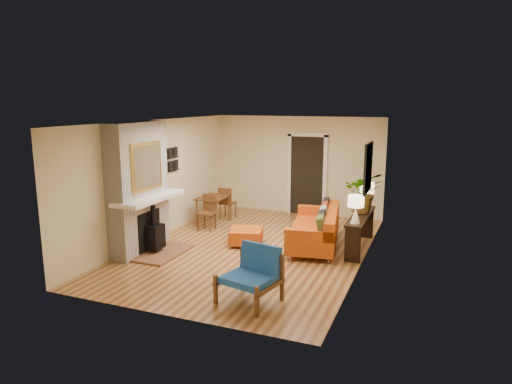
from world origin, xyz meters
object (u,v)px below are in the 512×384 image
sofa (318,229)px  dining_table (215,202)px  lamp_near (356,206)px  console_table (361,222)px  blue_chair (253,271)px  lamp_far (367,192)px  ottoman (246,236)px  houseplant (363,192)px

sofa → dining_table: sofa is taller
lamp_near → console_table: bearing=90.0°
blue_chair → lamp_far: (1.12, 3.79, 0.61)m
sofa → blue_chair: size_ratio=2.42×
dining_table → lamp_near: lamp_near is taller
dining_table → console_table: (3.65, -0.68, 0.03)m
sofa → dining_table: (-2.81, 0.80, 0.17)m
blue_chair → lamp_near: lamp_near is taller
ottoman → dining_table: bearing=136.9°
sofa → ottoman: sofa is taller
sofa → console_table: 0.88m
lamp_near → lamp_far: same height
blue_chair → lamp_far: 3.99m
console_table → houseplant: (-0.01, 0.22, 0.58)m
dining_table → console_table: 3.72m
sofa → houseplant: bearing=22.2°
sofa → lamp_far: (0.85, 0.85, 0.69)m
ottoman → dining_table: 1.91m
sofa → ottoman: (-1.44, -0.48, -0.18)m
sofa → dining_table: size_ratio=1.50×
ottoman → blue_chair: blue_chair is taller
console_table → lamp_far: (0.00, 0.73, 0.49)m
blue_chair → lamp_far: bearing=73.6°
blue_chair → houseplant: houseplant is taller
dining_table → houseplant: 3.72m
lamp_near → houseplant: bearing=90.6°
lamp_far → houseplant: size_ratio=0.63×
console_table → houseplant: size_ratio=2.14×
sofa → blue_chair: (-0.27, -2.94, 0.07)m
lamp_far → houseplant: houseplant is taller
console_table → blue_chair: bearing=-110.1°
sofa → lamp_near: size_ratio=4.26×
lamp_near → lamp_far: 1.42m
blue_chair → lamp_near: 2.68m
blue_chair → houseplant: bearing=71.3°
sofa → houseplant: 1.19m
console_table → lamp_near: (0.00, -0.69, 0.49)m
blue_chair → houseplant: 3.53m
houseplant → sofa: bearing=-157.8°
console_table → lamp_far: size_ratio=3.43×
lamp_near → dining_table: bearing=159.4°
blue_chair → lamp_near: bearing=64.7°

